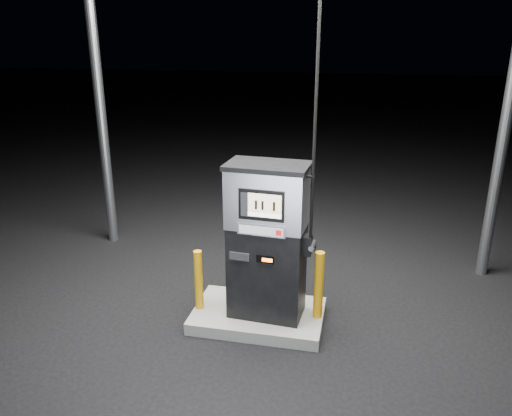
# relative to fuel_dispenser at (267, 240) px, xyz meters

# --- Properties ---
(ground) EXTENTS (80.00, 80.00, 0.00)m
(ground) POSITION_rel_fuel_dispenser_xyz_m (-0.11, 0.03, -1.12)
(ground) COLOR black
(ground) RESTS_ON ground
(pump_island) EXTENTS (1.60, 1.00, 0.15)m
(pump_island) POSITION_rel_fuel_dispenser_xyz_m (-0.11, 0.03, -1.05)
(pump_island) COLOR slate
(pump_island) RESTS_ON ground
(fuel_dispenser) EXTENTS (1.06, 0.62, 3.92)m
(fuel_dispenser) POSITION_rel_fuel_dispenser_xyz_m (0.00, 0.00, 0.00)
(fuel_dispenser) COLOR black
(fuel_dispenser) RESTS_ON pump_island
(bollard_left) EXTENTS (0.13, 0.13, 0.77)m
(bollard_left) POSITION_rel_fuel_dispenser_xyz_m (-0.85, -0.06, -0.59)
(bollard_left) COLOR #CE8D0B
(bollard_left) RESTS_ON pump_island
(bollard_right) EXTENTS (0.14, 0.14, 0.85)m
(bollard_right) POSITION_rel_fuel_dispenser_xyz_m (0.62, 0.05, -0.55)
(bollard_right) COLOR #CE8D0B
(bollard_right) RESTS_ON pump_island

